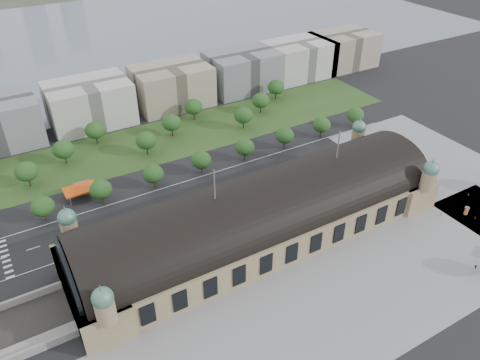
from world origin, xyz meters
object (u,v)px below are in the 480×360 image
traffic_car_4 (254,187)px  parked_car_5 (154,235)px  parked_car_4 (149,237)px  pedestrian_2 (468,195)px  parked_car_6 (193,215)px  bus_west (227,197)px  pedestrian_4 (475,267)px  petrol_station (81,188)px  parked_car_0 (65,259)px  pedestrian_1 (475,218)px  traffic_car_2 (96,226)px  parked_car_1 (101,253)px  advertising_column (466,211)px  parked_car_3 (85,252)px  pedestrian_0 (441,214)px  parked_car_2 (104,253)px  traffic_car_6 (339,152)px  bus_mid (252,189)px  bus_east (278,178)px

traffic_car_4 → parked_car_5: bearing=-82.6°
parked_car_4 → pedestrian_2: 141.10m
parked_car_5 → parked_car_6: bearing=69.6°
bus_west → pedestrian_4: bus_west is taller
petrol_station → parked_car_6: petrol_station is taller
parked_car_5 → bus_west: bearing=68.2°
traffic_car_4 → petrol_station: bearing=-119.4°
parked_car_0 → pedestrian_1: bearing=44.4°
traffic_car_2 → parked_car_4: parked_car_4 is taller
parked_car_0 → parked_car_1: parked_car_1 is taller
advertising_column → parked_car_3: bearing=158.5°
pedestrian_0 → bus_west: bearing=142.7°
parked_car_1 → pedestrian_2: bearing=36.6°
parked_car_1 → parked_car_2: parked_car_1 is taller
parked_car_3 → parked_car_5: (26.39, -4.00, 0.01)m
parked_car_4 → pedestrian_0: 121.38m
traffic_car_2 → parked_car_3: 15.65m
parked_car_1 → parked_car_6: 40.50m
pedestrian_1 → parked_car_0: bearing=91.5°
traffic_car_6 → parked_car_5: traffic_car_6 is taller
bus_mid → parked_car_1: bearing=92.0°
parked_car_0 → bus_west: bearing=68.5°
traffic_car_2 → pedestrian_0: bearing=58.4°
advertising_column → pedestrian_1: (0.47, -4.22, -1.04)m
traffic_car_4 → pedestrian_4: pedestrian_4 is taller
traffic_car_6 → pedestrian_4: (-12.19, -89.70, 0.15)m
petrol_station → parked_car_3: size_ratio=3.06×
parked_car_1 → parked_car_3: parked_car_3 is taller
pedestrian_1 → pedestrian_4: bearing=150.3°
traffic_car_2 → parked_car_6: (37.57, -13.52, 0.01)m
parked_car_4 → parked_car_6: bearing=70.7°
parked_car_2 → bus_west: 57.51m
parked_car_6 → advertising_column: bearing=33.8°
petrol_station → traffic_car_4: petrol_station is taller
traffic_car_6 → pedestrian_2: 63.41m
advertising_column → pedestrian_0: 11.12m
bus_east → pedestrian_2: (66.41, -53.29, -0.75)m
bus_east → pedestrian_1: bus_east is taller
parked_car_5 → advertising_column: 130.42m
traffic_car_6 → advertising_column: advertising_column is taller
parked_car_1 → advertising_column: (140.32, -53.18, 1.10)m
bus_east → pedestrian_1: 85.33m
parked_car_1 → parked_car_3: size_ratio=1.22×
pedestrian_1 → parked_car_2: bearing=90.9°
traffic_car_2 → bus_mid: (67.69, -11.52, 1.20)m
traffic_car_4 → parked_car_3: 78.36m
traffic_car_2 → traffic_car_6: (125.02, -4.27, 0.17)m
traffic_car_4 → parked_car_0: (-85.66, -4.39, 0.09)m
petrol_station → parked_car_0: petrol_station is taller
bus_mid → bus_east: size_ratio=1.22×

